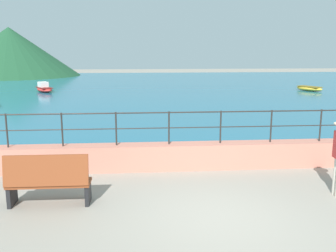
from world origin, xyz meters
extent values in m
plane|color=gray|center=(0.00, 0.00, 0.00)|extent=(120.00, 120.00, 0.00)
cube|color=tan|center=(0.00, 3.20, 0.35)|extent=(20.00, 0.56, 0.70)
cylinder|color=#282623|center=(-4.95, 3.20, 1.15)|extent=(0.04, 0.04, 0.90)
cylinder|color=#282623|center=(-3.54, 3.20, 1.15)|extent=(0.04, 0.04, 0.90)
cylinder|color=#282623|center=(-2.12, 3.20, 1.15)|extent=(0.04, 0.04, 0.90)
cylinder|color=#282623|center=(-0.71, 3.20, 1.15)|extent=(0.04, 0.04, 0.90)
cylinder|color=#282623|center=(0.71, 3.20, 1.15)|extent=(0.04, 0.04, 0.90)
cylinder|color=#282623|center=(2.12, 3.20, 1.15)|extent=(0.04, 0.04, 0.90)
cylinder|color=#282623|center=(3.54, 3.20, 1.15)|extent=(0.04, 0.04, 0.90)
cylinder|color=#282623|center=(0.00, 3.20, 1.57)|extent=(18.40, 0.04, 0.04)
cylinder|color=#282623|center=(0.00, 3.20, 1.15)|extent=(18.40, 0.03, 0.03)
cube|color=#236B89|center=(0.00, 25.84, 0.03)|extent=(64.00, 44.32, 0.06)
cone|color=#1E4C2D|center=(-17.31, 42.40, 3.03)|extent=(17.07, 17.07, 6.07)
cube|color=brown|center=(-3.41, 1.00, 0.46)|extent=(1.71, 0.54, 0.06)
cube|color=brown|center=(-3.42, 0.78, 0.81)|extent=(1.70, 0.17, 0.64)
cube|color=black|center=(-4.20, 1.01, 0.22)|extent=(0.08, 0.47, 0.43)
cube|color=black|center=(-2.62, 0.99, 0.22)|extent=(0.08, 0.47, 0.43)
ellipsoid|color=red|center=(-8.71, 22.94, 0.24)|extent=(1.96, 2.43, 0.36)
cube|color=maroon|center=(-8.71, 22.94, 0.39)|extent=(1.61, 1.97, 0.06)
cube|color=silver|center=(-8.84, 23.16, 0.62)|extent=(0.95, 1.01, 0.40)
ellipsoid|color=gold|center=(12.09, 22.04, 0.24)|extent=(1.87, 2.45, 0.36)
cube|color=brown|center=(12.09, 22.04, 0.39)|extent=(1.54, 1.98, 0.06)
camera|label=1|loc=(-1.54, -6.64, 3.19)|focal=40.01mm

